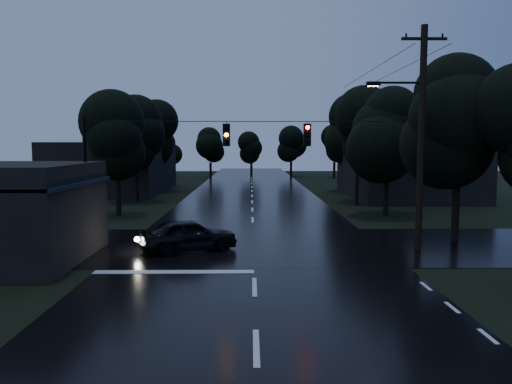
{
  "coord_description": "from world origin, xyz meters",
  "views": [
    {
      "loc": [
        -0.13,
        -11.3,
        4.76
      ],
      "look_at": [
        0.14,
        13.44,
        2.42
      ],
      "focal_mm": 35.0,
      "sensor_mm": 36.0,
      "label": 1
    }
  ],
  "objects": [
    {
      "name": "building_far_right",
      "position": [
        14.0,
        34.0,
        2.2
      ],
      "size": [
        10.0,
        14.0,
        4.4
      ],
      "primitive_type": "cube",
      "color": "black",
      "rests_on": "ground"
    },
    {
      "name": "ground",
      "position": [
        0.0,
        0.0,
        0.0
      ],
      "size": [
        160.0,
        160.0,
        0.0
      ],
      "primitive_type": "plane",
      "color": "black",
      "rests_on": "ground"
    },
    {
      "name": "utility_pole_main",
      "position": [
        7.41,
        11.0,
        5.26
      ],
      "size": [
        3.5,
        0.3,
        10.0
      ],
      "color": "black",
      "rests_on": "ground"
    },
    {
      "name": "cross_street",
      "position": [
        0.0,
        12.0,
        0.0
      ],
      "size": [
        60.0,
        9.0,
        0.02
      ],
      "primitive_type": "cube",
      "color": "black",
      "rests_on": "ground"
    },
    {
      "name": "building_far_left",
      "position": [
        -14.0,
        40.0,
        2.5
      ],
      "size": [
        10.0,
        16.0,
        5.0
      ],
      "primitive_type": "cube",
      "color": "black",
      "rests_on": "ground"
    },
    {
      "name": "tree_right_c",
      "position": [
        10.2,
        40.0,
        6.37
      ],
      "size": [
        4.76,
        4.76,
        10.03
      ],
      "color": "black",
      "rests_on": "ground"
    },
    {
      "name": "car",
      "position": [
        -2.91,
        10.81,
        0.74
      ],
      "size": [
        4.66,
        3.34,
        1.48
      ],
      "primitive_type": "imported",
      "rotation": [
        0.0,
        0.0,
        1.99
      ],
      "color": "black",
      "rests_on": "ground"
    },
    {
      "name": "utility_pole_far",
      "position": [
        8.3,
        28.0,
        3.88
      ],
      "size": [
        2.0,
        0.3,
        7.5
      ],
      "color": "black",
      "rests_on": "ground"
    },
    {
      "name": "span_signals",
      "position": [
        0.56,
        10.99,
        5.24
      ],
      "size": [
        15.0,
        0.37,
        1.12
      ],
      "color": "black",
      "rests_on": "ground"
    },
    {
      "name": "main_road",
      "position": [
        0.0,
        30.0,
        0.0
      ],
      "size": [
        12.0,
        120.0,
        0.02
      ],
      "primitive_type": "cube",
      "color": "black",
      "rests_on": "ground"
    },
    {
      "name": "tree_right_b",
      "position": [
        9.6,
        30.0,
        5.99
      ],
      "size": [
        4.48,
        4.48,
        9.44
      ],
      "color": "black",
      "rests_on": "ground"
    },
    {
      "name": "tree_corner_near",
      "position": [
        10.0,
        13.0,
        5.99
      ],
      "size": [
        4.48,
        4.48,
        9.44
      ],
      "color": "black",
      "rests_on": "ground"
    },
    {
      "name": "tree_left_a",
      "position": [
        -9.0,
        22.0,
        5.24
      ],
      "size": [
        3.92,
        3.92,
        8.26
      ],
      "color": "black",
      "rests_on": "ground"
    },
    {
      "name": "tree_right_a",
      "position": [
        9.0,
        22.0,
        5.62
      ],
      "size": [
        4.2,
        4.2,
        8.85
      ],
      "color": "black",
      "rests_on": "ground"
    },
    {
      "name": "tree_left_b",
      "position": [
        -9.6,
        30.0,
        5.62
      ],
      "size": [
        4.2,
        4.2,
        8.85
      ],
      "color": "black",
      "rests_on": "ground"
    },
    {
      "name": "anchor_pole_left",
      "position": [
        -7.5,
        11.0,
        3.0
      ],
      "size": [
        0.18,
        0.18,
        6.0
      ],
      "primitive_type": "cylinder",
      "color": "black",
      "rests_on": "ground"
    },
    {
      "name": "tree_left_c",
      "position": [
        -10.2,
        40.0,
        5.99
      ],
      "size": [
        4.48,
        4.48,
        9.44
      ],
      "color": "black",
      "rests_on": "ground"
    }
  ]
}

